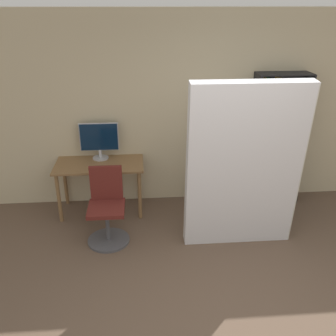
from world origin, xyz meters
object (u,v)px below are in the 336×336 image
object	(u,v)px
office_chair	(107,212)
mattress_near	(244,168)
bookshelf	(270,139)
monitor	(99,139)

from	to	relation	value
office_chair	mattress_near	distance (m)	1.74
bookshelf	office_chair	bearing A→B (deg)	-158.49
office_chair	mattress_near	size ratio (longest dim) A/B	0.47
bookshelf	mattress_near	world-z (taller)	mattress_near
monitor	office_chair	distance (m)	1.11
monitor	office_chair	xyz separation A→B (m)	(0.13, -0.90, -0.63)
mattress_near	monitor	bearing A→B (deg)	147.16
monitor	office_chair	size ratio (longest dim) A/B	0.57
office_chair	mattress_near	bearing A→B (deg)	-7.63
monitor	office_chair	bearing A→B (deg)	-82.00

